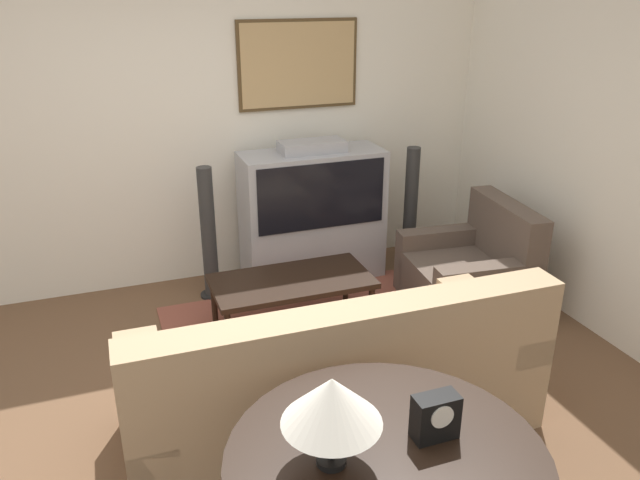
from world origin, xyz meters
The scene contains 12 objects.
ground_plane centered at (0.00, 0.00, 0.00)m, with size 12.00×12.00×0.00m, color brown.
wall_back centered at (0.01, 2.13, 1.36)m, with size 12.00×0.10×2.70m.
area_rug centered at (0.64, 0.86, 0.01)m, with size 2.06×1.48×0.01m.
tv centered at (0.97, 1.75, 0.57)m, with size 1.18×0.47×1.21m.
couch centered at (0.41, -0.21, 0.32)m, with size 2.29×0.91×0.93m.
armchair centered at (1.94, 0.82, 0.28)m, with size 0.90×0.97×0.84m.
coffee_table centered at (0.53, 0.95, 0.37)m, with size 1.15×0.58×0.42m.
console_table centered at (0.19, -1.29, 0.71)m, with size 1.21×1.21×0.77m.
table_lamp centered at (-0.02, -1.25, 1.04)m, with size 0.36×0.36×0.37m.
mantel_clock centered at (0.40, -1.25, 0.86)m, with size 0.17×0.10×0.18m.
speaker_tower_left centered at (0.08, 1.69, 0.52)m, with size 0.20×0.20×1.09m.
speaker_tower_right centered at (1.87, 1.69, 0.52)m, with size 0.20×0.20×1.09m.
Camera 1 is at (-0.67, -2.91, 2.38)m, focal length 35.00 mm.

